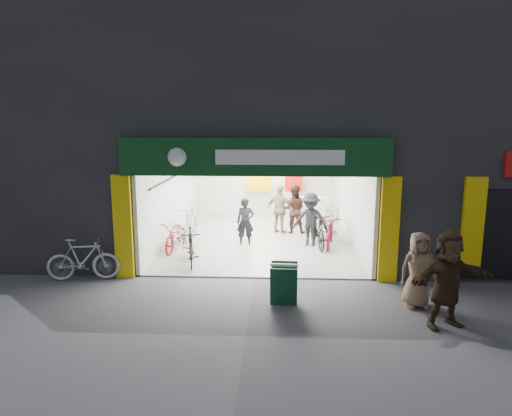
# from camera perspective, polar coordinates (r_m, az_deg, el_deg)

# --- Properties ---
(ground) EXTENTS (60.00, 60.00, 0.00)m
(ground) POSITION_cam_1_polar(r_m,az_deg,el_deg) (11.54, -0.19, -8.82)
(ground) COLOR #56565B
(ground) RESTS_ON ground
(building) EXTENTS (17.00, 10.27, 8.00)m
(building) POSITION_cam_1_polar(r_m,az_deg,el_deg) (15.86, 4.11, 12.36)
(building) COLOR #232326
(building) RESTS_ON ground
(bike_left_front) EXTENTS (0.89, 1.75, 0.88)m
(bike_left_front) POSITION_cam_1_polar(r_m,az_deg,el_deg) (14.26, -8.90, -3.28)
(bike_left_front) COLOR silver
(bike_left_front) RESTS_ON ground
(bike_left_midfront) EXTENTS (0.80, 1.73, 1.00)m
(bike_left_midfront) POSITION_cam_1_polar(r_m,az_deg,el_deg) (12.61, -8.16, -4.83)
(bike_left_midfront) COLOR black
(bike_left_midfront) RESTS_ON ground
(bike_left_midback) EXTENTS (0.80, 1.82, 0.93)m
(bike_left_midback) POSITION_cam_1_polar(r_m,az_deg,el_deg) (14.03, -9.95, -3.45)
(bike_left_midback) COLOR maroon
(bike_left_midback) RESTS_ON ground
(bike_left_back) EXTENTS (0.61, 1.82, 1.08)m
(bike_left_back) POSITION_cam_1_polar(r_m,az_deg,el_deg) (15.52, -8.18, -1.73)
(bike_left_back) COLOR #A5A4A9
(bike_left_back) RESTS_ON ground
(bike_right_front) EXTENTS (0.78, 1.94, 1.14)m
(bike_right_front) POSITION_cam_1_polar(r_m,az_deg,el_deg) (14.27, 7.67, -2.70)
(bike_right_front) COLOR black
(bike_right_front) RESTS_ON ground
(bike_right_mid) EXTENTS (0.99, 2.01, 1.01)m
(bike_right_mid) POSITION_cam_1_polar(r_m,az_deg,el_deg) (14.51, 9.29, -2.77)
(bike_right_mid) COLOR maroon
(bike_right_mid) RESTS_ON ground
(bike_right_back) EXTENTS (0.61, 1.85, 1.10)m
(bike_right_back) POSITION_cam_1_polar(r_m,az_deg,el_deg) (15.56, 9.11, -1.69)
(bike_right_back) COLOR #ADADB2
(bike_right_back) RESTS_ON ground
(parked_bike) EXTENTS (1.82, 0.79, 1.06)m
(parked_bike) POSITION_cam_1_polar(r_m,az_deg,el_deg) (12.06, -20.81, -6.03)
(parked_bike) COLOR silver
(parked_bike) RESTS_ON ground
(customer_a) EXTENTS (0.58, 0.41, 1.52)m
(customer_a) POSITION_cam_1_polar(r_m,az_deg,el_deg) (14.33, -1.34, -1.76)
(customer_a) COLOR black
(customer_a) RESTS_ON ground
(customer_b) EXTENTS (0.86, 0.68, 1.73)m
(customer_b) POSITION_cam_1_polar(r_m,az_deg,el_deg) (15.90, 4.75, -0.16)
(customer_b) COLOR #3A221A
(customer_b) RESTS_ON ground
(customer_c) EXTENTS (1.24, 0.92, 1.71)m
(customer_c) POSITION_cam_1_polar(r_m,az_deg,el_deg) (14.26, 6.82, -1.51)
(customer_c) COLOR black
(customer_c) RESTS_ON ground
(customer_d) EXTENTS (1.09, 0.83, 1.73)m
(customer_d) POSITION_cam_1_polar(r_m,az_deg,el_deg) (15.80, 3.03, -0.21)
(customer_d) COLOR #957E57
(customer_d) RESTS_ON ground
(pedestrian_near) EXTENTS (0.85, 0.61, 1.62)m
(pedestrian_near) POSITION_cam_1_polar(r_m,az_deg,el_deg) (10.22, 19.61, -7.29)
(pedestrian_near) COLOR #8F7253
(pedestrian_near) RESTS_ON ground
(pedestrian_far) EXTENTS (1.83, 1.09, 1.88)m
(pedestrian_far) POSITION_cam_1_polar(r_m,az_deg,el_deg) (9.40, 22.80, -8.23)
(pedestrian_far) COLOR #352618
(pedestrian_far) RESTS_ON ground
(sandwich_board) EXTENTS (0.60, 0.61, 0.89)m
(sandwich_board) POSITION_cam_1_polar(r_m,az_deg,el_deg) (9.83, 3.51, -9.37)
(sandwich_board) COLOR #0E3B22
(sandwich_board) RESTS_ON ground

